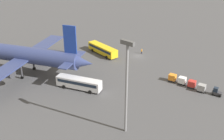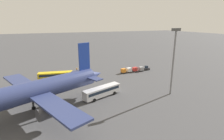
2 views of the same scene
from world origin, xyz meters
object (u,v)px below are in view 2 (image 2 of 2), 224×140
(airplane, at_px, (30,92))
(cargo_cart_white, at_px, (129,70))
(cargo_cart_red, at_px, (135,69))
(cargo_cart_orange, at_px, (123,71))
(baggage_tug, at_px, (147,68))
(cargo_cart_grey, at_px, (141,69))
(shuttle_bus_far, at_px, (102,91))
(shuttle_bus_near, at_px, (56,75))
(worker_person, at_px, (77,69))

(airplane, distance_m, cargo_cart_white, 45.51)
(cargo_cart_red, xyz_separation_m, cargo_cart_orange, (5.78, 0.08, 0.00))
(airplane, height_order, baggage_tug, airplane)
(cargo_cart_grey, relative_size, cargo_cart_orange, 1.00)
(cargo_cart_white, bearing_deg, airplane, 31.73)
(cargo_cart_red, relative_size, cargo_cart_white, 1.00)
(cargo_cart_white, bearing_deg, cargo_cart_red, 177.21)
(shuttle_bus_far, bearing_deg, cargo_cart_red, -157.71)
(baggage_tug, bearing_deg, cargo_cart_grey, 2.11)
(shuttle_bus_near, xyz_separation_m, baggage_tug, (-40.26, 1.81, -0.88))
(shuttle_bus_far, height_order, cargo_cart_white, shuttle_bus_far)
(baggage_tug, height_order, cargo_cart_grey, baggage_tug)
(airplane, distance_m, cargo_cart_grey, 50.25)
(shuttle_bus_near, xyz_separation_m, cargo_cart_red, (-33.71, 2.24, -0.63))
(cargo_cart_red, bearing_deg, baggage_tug, -176.24)
(cargo_cart_orange, bearing_deg, shuttle_bus_near, -4.76)
(baggage_tug, bearing_deg, shuttle_bus_near, -12.76)
(baggage_tug, distance_m, cargo_cart_white, 9.45)
(cargo_cart_red, distance_m, cargo_cart_white, 2.89)
(airplane, height_order, cargo_cart_grey, airplane)
(baggage_tug, bearing_deg, shuttle_bus_far, 24.43)
(shuttle_bus_near, height_order, cargo_cart_orange, shuttle_bus_near)
(shuttle_bus_far, relative_size, cargo_cart_orange, 5.59)
(shuttle_bus_near, xyz_separation_m, cargo_cart_grey, (-36.60, 2.61, -0.63))
(cargo_cart_grey, bearing_deg, shuttle_bus_near, -4.08)
(cargo_cart_red, bearing_deg, cargo_cart_grey, 172.74)
(shuttle_bus_far, bearing_deg, worker_person, -106.64)
(cargo_cart_grey, xyz_separation_m, cargo_cart_red, (2.89, -0.37, 0.00))
(cargo_cart_red, bearing_deg, shuttle_bus_near, -3.81)
(cargo_cart_white, bearing_deg, baggage_tug, -178.24)
(baggage_tug, distance_m, cargo_cart_grey, 3.76)
(cargo_cart_orange, bearing_deg, worker_person, -31.87)
(cargo_cart_red, height_order, cargo_cart_white, same)
(airplane, bearing_deg, shuttle_bus_near, -128.60)
(cargo_cart_grey, distance_m, cargo_cart_orange, 8.67)
(shuttle_bus_near, relative_size, cargo_cart_grey, 5.82)
(shuttle_bus_far, xyz_separation_m, cargo_cart_grey, (-25.47, -19.31, -0.66))
(shuttle_bus_far, bearing_deg, airplane, -6.82)
(airplane, relative_size, baggage_tug, 16.27)
(airplane, bearing_deg, cargo_cart_orange, -168.59)
(cargo_cart_orange, bearing_deg, airplane, 33.51)
(shuttle_bus_near, height_order, cargo_cart_white, shuttle_bus_near)
(shuttle_bus_near, height_order, cargo_cart_grey, shuttle_bus_near)
(airplane, relative_size, cargo_cart_orange, 18.91)
(baggage_tug, bearing_deg, cargo_cart_red, -6.42)
(shuttle_bus_near, bearing_deg, cargo_cart_white, -173.56)
(worker_person, relative_size, cargo_cart_grey, 0.78)
(cargo_cart_red, bearing_deg, airplane, 29.76)
(shuttle_bus_near, distance_m, baggage_tug, 40.31)
(cargo_cart_red, height_order, cargo_cart_orange, same)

